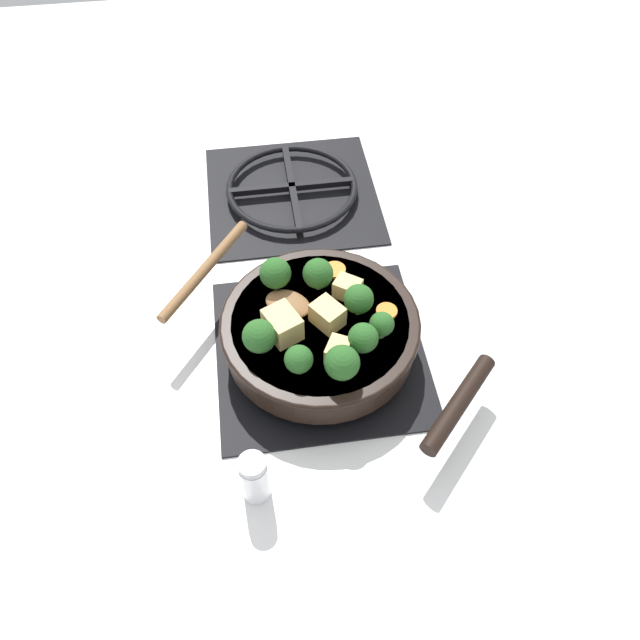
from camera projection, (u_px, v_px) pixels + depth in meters
name	position (u px, v px, depth m)	size (l,w,h in m)	color
ground_plane	(320.00, 351.00, 0.94)	(2.40, 2.40, 0.00)	white
front_burner_grate	(320.00, 347.00, 0.93)	(0.31, 0.31, 0.03)	black
rear_burner_grate	(292.00, 190.00, 1.15)	(0.31, 0.31, 0.03)	black
skillet_pan	(322.00, 330.00, 0.89)	(0.37, 0.36, 0.05)	black
wooden_spoon	(241.00, 285.00, 0.91)	(0.23, 0.21, 0.02)	brown
tofu_cube_center_large	(348.00, 288.00, 0.90)	(0.04, 0.03, 0.03)	#DBB770
tofu_cube_near_handle	(282.00, 325.00, 0.85)	(0.05, 0.04, 0.04)	#DBB770
tofu_cube_east_chunk	(327.00, 315.00, 0.86)	(0.04, 0.03, 0.03)	#DBB770
tofu_cube_west_chunk	(338.00, 351.00, 0.83)	(0.04, 0.03, 0.03)	#DBB770
broccoli_floret_near_spoon	(382.00, 324.00, 0.84)	(0.03, 0.03, 0.04)	#709956
broccoli_floret_center_top	(359.00, 299.00, 0.87)	(0.04, 0.04, 0.05)	#709956
broccoli_floret_east_rim	(275.00, 273.00, 0.89)	(0.05, 0.05, 0.05)	#709956
broccoli_floret_west_rim	(299.00, 360.00, 0.81)	(0.04, 0.04, 0.05)	#709956
broccoli_floret_north_edge	(342.00, 363.00, 0.80)	(0.05, 0.05, 0.05)	#709956
broccoli_floret_south_cluster	(363.00, 338.00, 0.83)	(0.04, 0.04, 0.05)	#709956
broccoli_floret_mid_floret	(259.00, 336.00, 0.82)	(0.05, 0.05, 0.05)	#709956
broccoli_floret_small_inner	(318.00, 274.00, 0.90)	(0.04, 0.04, 0.05)	#709956
carrot_slice_orange_thin	(387.00, 313.00, 0.88)	(0.03, 0.03, 0.01)	orange
carrot_slice_near_center	(335.00, 270.00, 0.93)	(0.03, 0.03, 0.01)	orange
salt_shaker	(255.00, 478.00, 0.77)	(0.04, 0.04, 0.09)	white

